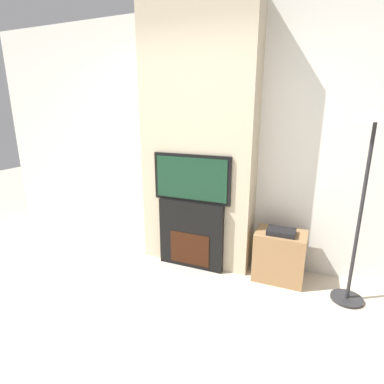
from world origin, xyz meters
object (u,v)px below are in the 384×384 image
(fireplace, at_px, (192,234))
(floor_lamp, at_px, (369,159))
(television, at_px, (192,178))
(media_stand, at_px, (280,255))

(fireplace, distance_m, floor_lamp, 1.82)
(television, relative_size, floor_lamp, 0.50)
(media_stand, bearing_deg, floor_lamp, -11.86)
(fireplace, xyz_separation_m, floor_lamp, (1.56, -0.04, 0.93))
(television, height_order, floor_lamp, floor_lamp)
(fireplace, relative_size, television, 0.89)
(fireplace, xyz_separation_m, television, (0.00, -0.00, 0.63))
(television, bearing_deg, fireplace, 90.00)
(television, bearing_deg, floor_lamp, -1.44)
(fireplace, height_order, media_stand, fireplace)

